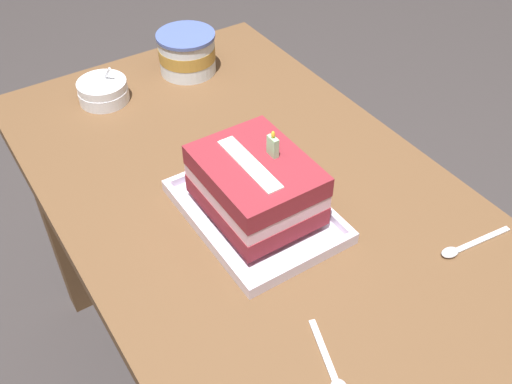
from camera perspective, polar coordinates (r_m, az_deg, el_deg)
dining_table at (r=1.19m, az=0.03°, el=-3.93°), size 1.21×0.71×0.74m
foil_tray at (r=1.07m, az=-0.03°, el=-2.02°), size 0.31×0.22×0.02m
birthday_cake at (r=1.02m, az=-0.03°, el=0.74°), size 0.21×0.17×0.15m
bowl_stack at (r=1.39m, az=-14.65°, el=9.48°), size 0.11×0.11×0.08m
ice_cream_tub at (r=1.46m, az=-6.73°, el=13.33°), size 0.14×0.14×0.10m
serving_spoon_near_tray at (r=1.07m, az=19.26°, el=-5.19°), size 0.03×0.15×0.01m
serving_spoon_by_bowls at (r=0.87m, az=7.73°, el=-17.60°), size 0.14×0.06×0.01m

